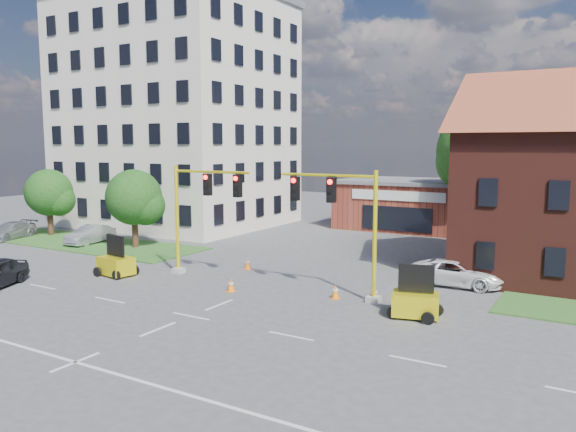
% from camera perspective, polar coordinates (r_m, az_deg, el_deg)
% --- Properties ---
extents(ground, '(120.00, 120.00, 0.00)m').
position_cam_1_polar(ground, '(24.94, -9.84, -10.00)').
color(ground, '#444447').
rests_on(ground, ground).
extents(grass_verge_nw, '(22.00, 6.00, 0.08)m').
position_cam_1_polar(grass_verge_nw, '(45.87, -20.92, -2.41)').
color(grass_verge_nw, '#255620').
rests_on(grass_verge_nw, ground).
extents(lane_markings, '(60.00, 36.00, 0.01)m').
position_cam_1_polar(lane_markings, '(22.86, -14.80, -11.74)').
color(lane_markings, silver).
rests_on(lane_markings, ground).
extents(office_block, '(18.40, 15.40, 20.60)m').
position_cam_1_polar(office_block, '(53.57, -11.30, 10.26)').
color(office_block, beige).
rests_on(office_block, ground).
extents(brick_shop, '(12.40, 8.40, 4.30)m').
position_cam_1_polar(brick_shop, '(50.79, 12.51, 1.20)').
color(brick_shop, maroon).
rests_on(brick_shop, ground).
extents(tree_large, '(7.51, 7.16, 10.40)m').
position_cam_1_polar(tree_large, '(46.00, 19.73, 5.79)').
color(tree_large, '#321F12').
rests_on(tree_large, ground).
extents(tree_nw_front, '(4.16, 3.96, 5.64)m').
position_cam_1_polar(tree_nw_front, '(41.18, -15.11, 1.62)').
color(tree_nw_front, '#321F12').
rests_on(tree_nw_front, ground).
extents(tree_nw_rear, '(3.95, 3.76, 5.42)m').
position_cam_1_polar(tree_nw_rear, '(49.12, -22.90, 2.03)').
color(tree_nw_rear, '#321F12').
rests_on(tree_nw_rear, ground).
extents(signal_mast_west, '(5.30, 0.60, 6.20)m').
position_cam_1_polar(signal_mast_west, '(31.42, -8.99, 0.89)').
color(signal_mast_west, gray).
rests_on(signal_mast_west, ground).
extents(signal_mast_east, '(5.30, 0.60, 6.20)m').
position_cam_1_polar(signal_mast_east, '(26.77, 5.57, -0.15)').
color(signal_mast_east, gray).
rests_on(signal_mast_east, ground).
extents(trailer_west, '(2.12, 1.58, 2.22)m').
position_cam_1_polar(trailer_west, '(33.17, -17.07, -4.65)').
color(trailer_west, yellow).
rests_on(trailer_west, ground).
extents(trailer_east, '(2.20, 1.75, 2.20)m').
position_cam_1_polar(trailer_east, '(24.82, 12.83, -8.50)').
color(trailer_east, yellow).
rests_on(trailer_east, ground).
extents(cone_a, '(0.40, 0.40, 0.70)m').
position_cam_1_polar(cone_a, '(28.59, -5.82, -6.99)').
color(cone_a, orange).
rests_on(cone_a, ground).
extents(cone_b, '(0.40, 0.40, 0.70)m').
position_cam_1_polar(cone_b, '(33.53, -4.12, -4.85)').
color(cone_b, orange).
rests_on(cone_b, ground).
extents(cone_c, '(0.40, 0.40, 0.70)m').
position_cam_1_polar(cone_c, '(27.28, 4.84, -7.67)').
color(cone_c, orange).
rests_on(cone_c, ground).
extents(cone_d, '(0.40, 0.40, 0.70)m').
position_cam_1_polar(cone_d, '(27.15, 8.80, -7.81)').
color(cone_d, orange).
rests_on(cone_d, ground).
extents(pickup_white, '(4.94, 2.42, 1.35)m').
position_cam_1_polar(pickup_white, '(30.88, 16.72, -5.55)').
color(pickup_white, white).
rests_on(pickup_white, ground).
extents(sedan_silver_front, '(2.03, 4.34, 1.38)m').
position_cam_1_polar(sedan_silver_front, '(44.38, -19.43, -1.81)').
color(sedan_silver_front, '#9C9FA3').
rests_on(sedan_silver_front, ground).
extents(sedan_silver_rear, '(2.97, 4.86, 1.32)m').
position_cam_1_polar(sedan_silver_rear, '(49.14, -26.36, -1.35)').
color(sedan_silver_rear, '#9C9FA3').
rests_on(sedan_silver_rear, ground).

